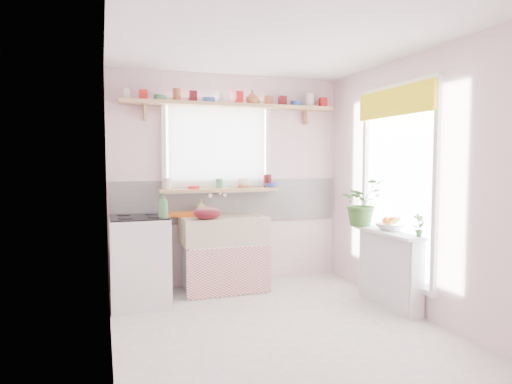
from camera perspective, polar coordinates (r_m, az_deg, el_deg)
name	(u,v)px	position (r m, az deg, el deg)	size (l,w,h in m)	color
room	(305,171)	(5.01, 6.17, 2.66)	(3.20, 3.20, 3.20)	white
sink_unit	(224,253)	(5.25, -4.07, -7.59)	(0.95, 0.65, 1.11)	white
cooker	(140,261)	(4.86, -14.35, -8.31)	(0.58, 0.58, 0.93)	white
radiator_ledge	(389,268)	(4.88, 16.31, -9.06)	(0.22, 0.95, 0.78)	white
windowsill	(219,190)	(5.34, -4.61, 0.27)	(1.40, 0.22, 0.04)	tan
pine_shelf	(232,105)	(5.39, -3.07, 10.75)	(2.52, 0.24, 0.04)	tan
shelf_crockery	(232,99)	(5.40, -3.07, 11.54)	(2.47, 0.11, 0.12)	silver
sill_crockery	(219,183)	(5.33, -4.62, 1.09)	(1.35, 0.11, 0.12)	silver
dish_tray	(187,214)	(5.30, -8.59, -2.71)	(0.42, 0.31, 0.04)	orange
colander	(207,213)	(4.93, -6.14, -2.62)	(0.30, 0.30, 0.14)	#580F17
jade_plant	(361,202)	(5.06, 13.04, -1.28)	(0.46, 0.40, 0.51)	#396A2A
fruit_bowl	(391,227)	(4.84, 16.57, -4.18)	(0.30, 0.30, 0.07)	silver
herb_pot	(419,225)	(4.49, 19.70, -3.90)	(0.12, 0.08, 0.22)	#356227
soap_bottle_sink	(201,208)	(5.27, -6.90, -1.95)	(0.08, 0.09, 0.18)	#CADC61
sill_cup	(243,183)	(5.47, -1.65, 1.16)	(0.14, 0.14, 0.11)	silver
sill_bowl	(271,185)	(5.46, 1.86, 0.86)	(0.17, 0.17, 0.05)	#364BB0
shelf_vase	(252,97)	(5.41, -0.47, 11.77)	(0.15, 0.15, 0.16)	#9E5830
cooker_bottle	(163,205)	(4.57, -11.52, -1.63)	(0.10, 0.10, 0.26)	#3A743F
fruit	(392,221)	(4.84, 16.60, -3.46)	(0.20, 0.14, 0.10)	#D85D12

